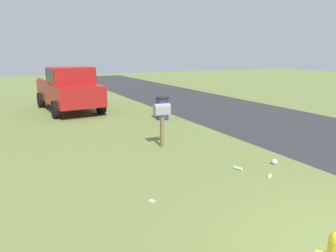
% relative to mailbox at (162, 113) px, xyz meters
% --- Properties ---
extents(road_asphalt, '(60.00, 5.92, 0.01)m').
position_rel_mailbox_xyz_m(road_asphalt, '(0.01, -5.53, -1.03)').
color(road_asphalt, '#2D2D30').
rests_on(road_asphalt, ground).
extents(mailbox, '(0.22, 0.48, 1.30)m').
position_rel_mailbox_xyz_m(mailbox, '(0.00, 0.00, 0.00)').
color(mailbox, brown).
rests_on(mailbox, ground).
extents(pickup_truck, '(5.13, 2.61, 2.09)m').
position_rel_mailbox_xyz_m(pickup_truck, '(7.29, 1.37, 0.07)').
color(pickup_truck, maroon).
rests_on(pickup_truck, ground).
extents(trash_bin, '(0.53, 0.53, 0.94)m').
position_rel_mailbox_xyz_m(trash_bin, '(3.53, -1.72, -0.56)').
color(trash_bin, navy).
rests_on(trash_bin, ground).
extents(litter_wrapper_midfield_b, '(0.14, 0.12, 0.01)m').
position_rel_mailbox_xyz_m(litter_wrapper_midfield_b, '(-3.02, 1.67, -1.03)').
color(litter_wrapper_midfield_b, silver).
rests_on(litter_wrapper_midfield_b, ground).
extents(litter_cup_near_hydrant, '(0.12, 0.13, 0.08)m').
position_rel_mailbox_xyz_m(litter_cup_near_hydrant, '(-3.19, -1.12, -0.99)').
color(litter_cup_near_hydrant, white).
rests_on(litter_cup_near_hydrant, ground).
extents(litter_bag_midfield_a, '(0.14, 0.14, 0.14)m').
position_rel_mailbox_xyz_m(litter_bag_midfield_a, '(-2.60, -1.86, -0.96)').
color(litter_bag_midfield_a, silver).
rests_on(litter_bag_midfield_a, ground).
extents(litter_bottle_far_scatter, '(0.23, 0.14, 0.07)m').
position_rel_mailbox_xyz_m(litter_bottle_far_scatter, '(-2.48, -0.81, -1.00)').
color(litter_bottle_far_scatter, '#B2D8BF').
rests_on(litter_bottle_far_scatter, ground).
extents(litter_cup_by_mailbox, '(0.13, 0.12, 0.08)m').
position_rel_mailbox_xyz_m(litter_cup_by_mailbox, '(0.92, -0.34, -0.99)').
color(litter_cup_by_mailbox, white).
rests_on(litter_cup_by_mailbox, ground).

